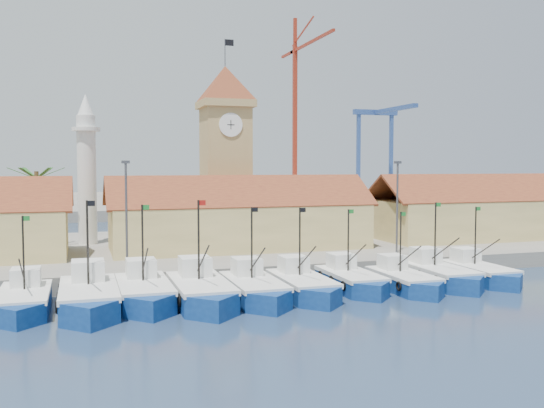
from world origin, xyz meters
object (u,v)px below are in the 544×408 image
object	(u,v)px
boat_0	(24,303)
minaret	(87,169)
boat_5	(304,287)
clock_tower	(225,149)

from	to	relation	value
boat_0	minaret	size ratio (longest dim) A/B	0.57
boat_5	clock_tower	xyz separation A→B (m)	(-0.53, 23.70, 11.21)
clock_tower	minaret	world-z (taller)	clock_tower
minaret	clock_tower	bearing A→B (deg)	-7.61
boat_0	clock_tower	xyz separation A→B (m)	(19.58, 22.72, 11.23)
clock_tower	minaret	distance (m)	15.30
boat_5	minaret	xyz separation A→B (m)	(-15.53, 25.70, 8.98)
minaret	boat_5	bearing A→B (deg)	-58.86
boat_0	boat_5	world-z (taller)	boat_5
boat_0	clock_tower	world-z (taller)	clock_tower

